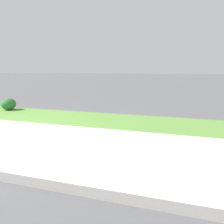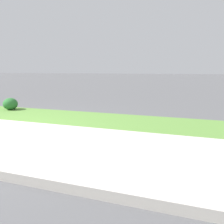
{
  "view_description": "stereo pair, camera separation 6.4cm",
  "coord_description": "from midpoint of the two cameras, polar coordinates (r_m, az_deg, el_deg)",
  "views": [
    {
      "loc": [
        3.51,
        -3.08,
        1.25
      ],
      "look_at": [
        2.22,
        1.04,
        0.4
      ],
      "focal_mm": 35.0,
      "sensor_mm": 36.0,
      "label": 1
    },
    {
      "loc": [
        3.57,
        -3.06,
        1.25
      ],
      "look_at": [
        2.22,
        1.04,
        0.4
      ],
      "focal_mm": 35.0,
      "sensor_mm": 36.0,
      "label": 2
    }
  ],
  "objects": [
    {
      "name": "grass_verge",
      "position": [
        6.26,
        -17.47,
        -0.87
      ],
      "size": [
        18.0,
        1.62,
        0.01
      ],
      "primitive_type": "cube",
      "color": "#568438",
      "rests_on": "ground"
    },
    {
      "name": "shrub_bush_near_lamp",
      "position": [
        7.51,
        -25.63,
        1.87
      ],
      "size": [
        0.44,
        0.44,
        0.37
      ],
      "color": "#28662D",
      "rests_on": "ground"
    }
  ]
}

